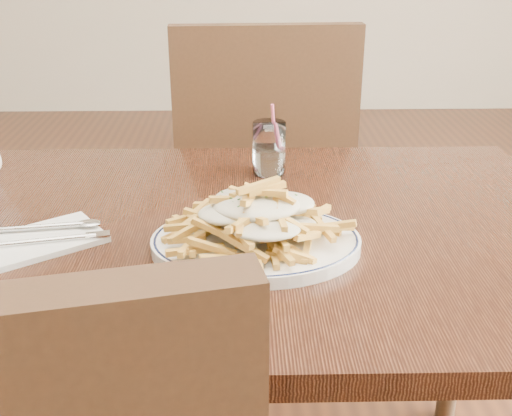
{
  "coord_description": "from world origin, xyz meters",
  "views": [
    {
      "loc": [
        0.02,
        -0.98,
        1.21
      ],
      "look_at": [
        0.04,
        -0.09,
        0.82
      ],
      "focal_mm": 45.0,
      "sensor_mm": 36.0,
      "label": 1
    }
  ],
  "objects_px": {
    "table": "(234,264)",
    "loaded_fries": "(256,213)",
    "chair_far": "(262,179)",
    "water_glass": "(269,151)",
    "fries_plate": "(256,243)"
  },
  "relations": [
    {
      "from": "table",
      "to": "loaded_fries",
      "type": "xyz_separation_m",
      "value": [
        0.04,
        -0.09,
        0.14
      ]
    },
    {
      "from": "table",
      "to": "water_glass",
      "type": "distance_m",
      "value": 0.28
    },
    {
      "from": "chair_far",
      "to": "water_glass",
      "type": "distance_m",
      "value": 0.5
    },
    {
      "from": "loaded_fries",
      "to": "fries_plate",
      "type": "bearing_deg",
      "value": 116.57
    },
    {
      "from": "table",
      "to": "loaded_fries",
      "type": "height_order",
      "value": "loaded_fries"
    },
    {
      "from": "fries_plate",
      "to": "loaded_fries",
      "type": "bearing_deg",
      "value": -63.43
    },
    {
      "from": "table",
      "to": "water_glass",
      "type": "height_order",
      "value": "water_glass"
    },
    {
      "from": "table",
      "to": "loaded_fries",
      "type": "relative_size",
      "value": 4.18
    },
    {
      "from": "fries_plate",
      "to": "table",
      "type": "bearing_deg",
      "value": 110.94
    },
    {
      "from": "table",
      "to": "chair_far",
      "type": "height_order",
      "value": "chair_far"
    },
    {
      "from": "chair_far",
      "to": "loaded_fries",
      "type": "height_order",
      "value": "chair_far"
    },
    {
      "from": "table",
      "to": "fries_plate",
      "type": "bearing_deg",
      "value": -69.06
    },
    {
      "from": "fries_plate",
      "to": "loaded_fries",
      "type": "height_order",
      "value": "loaded_fries"
    },
    {
      "from": "loaded_fries",
      "to": "table",
      "type": "bearing_deg",
      "value": 110.94
    },
    {
      "from": "chair_far",
      "to": "fries_plate",
      "type": "distance_m",
      "value": 0.8
    }
  ]
}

